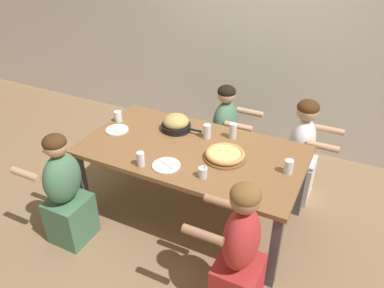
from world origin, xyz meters
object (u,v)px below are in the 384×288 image
diner_near_left (66,194)px  diner_near_right (239,255)px  drinking_glass_b (288,167)px  drinking_glass_c (118,117)px  cocktail_glass_blue (203,173)px  empty_plate_b (117,130)px  skillet_bowl (176,123)px  empty_plate_a (166,165)px  drinking_glass_d (233,132)px  diner_far_right (300,154)px  drinking_glass_e (207,132)px  drinking_glass_a (141,160)px  diner_far_center (225,137)px  pizza_board_main (225,155)px

diner_near_left → diner_near_right: (1.55, 0.00, 0.03)m
drinking_glass_b → drinking_glass_c: 1.73m
cocktail_glass_blue → drinking_glass_b: size_ratio=0.91×
empty_plate_b → diner_near_left: diner_near_left is taller
skillet_bowl → empty_plate_a: skillet_bowl is taller
drinking_glass_d → diner_far_right: size_ratio=0.14×
drinking_glass_e → diner_near_right: size_ratio=0.12×
drinking_glass_a → diner_near_right: (0.99, -0.33, -0.29)m
drinking_glass_e → diner_far_right: 0.98m
diner_far_center → pizza_board_main: bearing=21.2°
diner_far_right → diner_near_right: size_ratio=0.97×
drinking_glass_a → drinking_glass_c: (-0.62, 0.55, -0.01)m
diner_far_right → diner_near_left: bearing=-48.1°
skillet_bowl → pizza_board_main: bearing=-22.8°
drinking_glass_d → skillet_bowl: bearing=-170.4°
pizza_board_main → skillet_bowl: size_ratio=0.89×
cocktail_glass_blue → empty_plate_a: bearing=179.5°
cocktail_glass_blue → drinking_glass_c: (-1.14, 0.47, 0.01)m
skillet_bowl → drinking_glass_a: 0.66m
diner_near_left → pizza_board_main: bearing=-57.4°
diner_far_center → drinking_glass_a: bearing=-13.7°
drinking_glass_e → pizza_board_main: bearing=-41.4°
cocktail_glass_blue → diner_far_right: bearing=62.2°
empty_plate_b → drinking_glass_e: bearing=17.1°
pizza_board_main → diner_near_right: (0.41, -0.73, -0.27)m
diner_far_right → pizza_board_main: bearing=-34.1°
drinking_glass_b → drinking_glass_e: size_ratio=0.88×
drinking_glass_c → drinking_glass_e: size_ratio=0.80×
drinking_glass_a → skillet_bowl: bearing=92.5°
drinking_glass_c → diner_far_right: size_ratio=0.10×
empty_plate_a → diner_far_center: 1.11m
empty_plate_b → diner_far_center: (0.81, 0.76, -0.27)m
drinking_glass_c → drinking_glass_d: bearing=9.8°
empty_plate_a → diner_far_right: bearing=50.1°
skillet_bowl → empty_plate_a: (0.22, -0.57, -0.06)m
cocktail_glass_blue → drinking_glass_b: bearing=30.9°
drinking_glass_c → empty_plate_b: bearing=-58.3°
cocktail_glass_blue → drinking_glass_b: drinking_glass_b is taller
pizza_board_main → drinking_glass_a: drinking_glass_a is taller
cocktail_glass_blue → diner_far_center: 1.14m
drinking_glass_b → drinking_glass_a: bearing=-158.6°
drinking_glass_b → diner_far_center: 1.14m
drinking_glass_e → diner_far_right: diner_far_right is taller
drinking_glass_b → drinking_glass_d: size_ratio=0.80×
drinking_glass_b → diner_near_right: (-0.11, -0.76, -0.29)m
drinking_glass_c → drinking_glass_e: drinking_glass_e is taller
drinking_glass_c → drinking_glass_d: 1.15m
drinking_glass_b → diner_near_right: size_ratio=0.11×
skillet_bowl → drinking_glass_d: skillet_bowl is taller
drinking_glass_c → diner_near_left: (0.06, -0.88, -0.31)m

